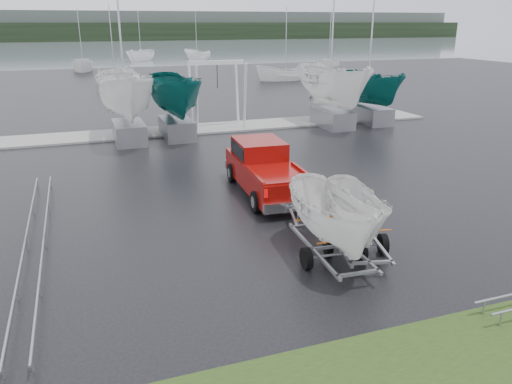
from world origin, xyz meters
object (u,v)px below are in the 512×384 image
at_px(pickup_truck, 264,167).
at_px(trailer_parked, 358,174).
at_px(trailer_hitched, 335,171).
at_px(boat_hoist, 217,85).

height_order(pickup_truck, trailer_parked, trailer_parked).
relative_size(trailer_hitched, trailer_parked, 1.13).
distance_m(trailer_hitched, boat_hoist, 18.82).
relative_size(pickup_truck, trailer_parked, 1.36).
bearing_deg(trailer_hitched, pickup_truck, 90.00).
bearing_deg(trailer_parked, boat_hoist, 101.31).
bearing_deg(pickup_truck, trailer_hitched, -90.00).
bearing_deg(pickup_truck, boat_hoist, 86.29).
relative_size(trailer_hitched, boat_hoist, 1.17).
bearing_deg(pickup_truck, trailer_parked, -81.38).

